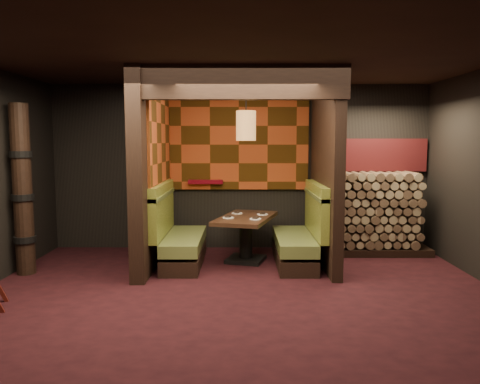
% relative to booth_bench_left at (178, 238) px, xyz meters
% --- Properties ---
extents(floor, '(6.50, 5.50, 0.02)m').
position_rel_booth_bench_left_xyz_m(floor, '(0.96, -1.65, -0.41)').
color(floor, black).
rests_on(floor, ground).
extents(ceiling, '(6.50, 5.50, 0.02)m').
position_rel_booth_bench_left_xyz_m(ceiling, '(0.96, -1.65, 2.46)').
color(ceiling, black).
rests_on(ceiling, ground).
extents(wall_back, '(6.50, 0.02, 2.85)m').
position_rel_booth_bench_left_xyz_m(wall_back, '(0.96, 1.11, 1.02)').
color(wall_back, black).
rests_on(wall_back, ground).
extents(wall_front, '(6.50, 0.02, 2.85)m').
position_rel_booth_bench_left_xyz_m(wall_front, '(0.96, -4.41, 1.02)').
color(wall_front, black).
rests_on(wall_front, ground).
extents(partition_left, '(0.20, 2.20, 2.85)m').
position_rel_booth_bench_left_xyz_m(partition_left, '(-0.39, -0.00, 1.02)').
color(partition_left, black).
rests_on(partition_left, floor).
extents(partition_right, '(0.15, 2.10, 2.85)m').
position_rel_booth_bench_left_xyz_m(partition_right, '(2.26, 0.05, 1.02)').
color(partition_right, black).
rests_on(partition_right, floor).
extents(header_beam, '(2.85, 0.18, 0.44)m').
position_rel_booth_bench_left_xyz_m(header_beam, '(0.94, -0.95, 2.23)').
color(header_beam, black).
rests_on(header_beam, partition_left).
extents(tapa_back_panel, '(2.40, 0.06, 1.55)m').
position_rel_booth_bench_left_xyz_m(tapa_back_panel, '(0.94, 1.06, 1.42)').
color(tapa_back_panel, '#A13D18').
rests_on(tapa_back_panel, wall_back).
extents(tapa_side_panel, '(0.04, 1.85, 1.45)m').
position_rel_booth_bench_left_xyz_m(tapa_side_panel, '(-0.27, 0.17, 1.45)').
color(tapa_side_panel, '#A13D18').
rests_on(tapa_side_panel, partition_left).
extents(lacquer_shelf, '(0.60, 0.12, 0.07)m').
position_rel_booth_bench_left_xyz_m(lacquer_shelf, '(0.36, 1.00, 0.78)').
color(lacquer_shelf, '#610713').
rests_on(lacquer_shelf, wall_back).
extents(booth_bench_left, '(0.68, 1.60, 1.14)m').
position_rel_booth_bench_left_xyz_m(booth_bench_left, '(0.00, 0.00, 0.00)').
color(booth_bench_left, black).
rests_on(booth_bench_left, floor).
extents(booth_bench_right, '(0.68, 1.60, 1.14)m').
position_rel_booth_bench_left_xyz_m(booth_bench_right, '(1.89, 0.00, 0.00)').
color(booth_bench_right, black).
rests_on(booth_bench_right, floor).
extents(dining_table, '(1.08, 1.50, 0.71)m').
position_rel_booth_bench_left_xyz_m(dining_table, '(1.05, 0.15, 0.08)').
color(dining_table, black).
rests_on(dining_table, floor).
extents(place_settings, '(0.72, 0.74, 0.03)m').
position_rel_booth_bench_left_xyz_m(place_settings, '(1.05, 0.15, 0.32)').
color(place_settings, white).
rests_on(place_settings, dining_table).
extents(pendant_lamp, '(0.30, 0.30, 0.96)m').
position_rel_booth_bench_left_xyz_m(pendant_lamp, '(1.05, 0.10, 1.71)').
color(pendant_lamp, '#996633').
rests_on(pendant_lamp, ceiling).
extents(totem_column, '(0.31, 0.31, 2.40)m').
position_rel_booth_bench_left_xyz_m(totem_column, '(-2.09, -0.55, 0.79)').
color(totem_column, black).
rests_on(totem_column, floor).
extents(firewood_stack, '(1.73, 0.70, 1.36)m').
position_rel_booth_bench_left_xyz_m(firewood_stack, '(3.25, 0.70, 0.28)').
color(firewood_stack, black).
rests_on(firewood_stack, floor).
extents(mosaic_header, '(1.83, 0.10, 0.56)m').
position_rel_booth_bench_left_xyz_m(mosaic_header, '(3.25, 1.03, 1.24)').
color(mosaic_header, maroon).
rests_on(mosaic_header, wall_back).
extents(bay_front_post, '(0.08, 0.08, 2.85)m').
position_rel_booth_bench_left_xyz_m(bay_front_post, '(2.35, 0.31, 1.02)').
color(bay_front_post, black).
rests_on(bay_front_post, floor).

